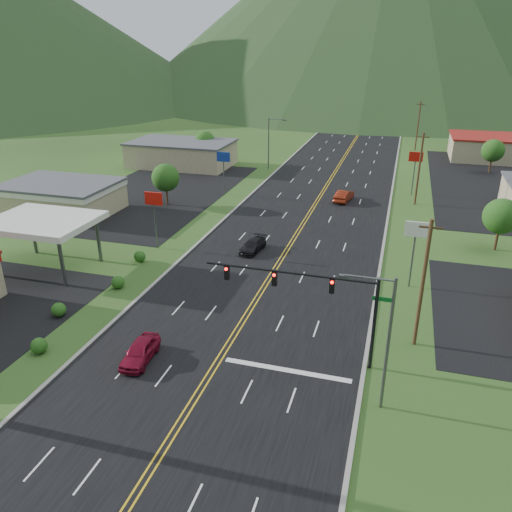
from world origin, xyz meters
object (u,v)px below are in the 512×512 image
(car_red_far, at_px, (344,196))
(traffic_signal, at_px, (317,293))
(gas_canopy, at_px, (42,223))
(car_red_near, at_px, (140,352))
(streetlight_west, at_px, (270,140))
(streetlight_east, at_px, (384,336))
(car_dark_mid, at_px, (253,246))

(car_red_far, bearing_deg, traffic_signal, 103.84)
(gas_canopy, xyz_separation_m, car_red_near, (16.62, -11.78, -4.14))
(car_red_far, bearing_deg, gas_canopy, 60.73)
(streetlight_west, xyz_separation_m, gas_canopy, (-10.32, -48.00, -0.31))
(streetlight_east, xyz_separation_m, car_red_far, (-7.51, 43.64, -4.38))
(streetlight_east, distance_m, gas_canopy, 35.28)
(car_red_near, xyz_separation_m, car_red_far, (9.05, 43.42, 0.07))
(streetlight_east, xyz_separation_m, car_dark_mid, (-14.69, 22.03, -4.54))
(streetlight_west, bearing_deg, streetlight_east, -69.14)
(streetlight_west, bearing_deg, car_red_far, -46.83)
(streetlight_west, xyz_separation_m, car_dark_mid, (8.17, -37.97, -4.54))
(traffic_signal, relative_size, car_red_near, 3.03)
(streetlight_east, distance_m, car_dark_mid, 26.86)
(streetlight_east, bearing_deg, car_dark_mid, 123.70)
(streetlight_east, bearing_deg, car_red_near, 179.22)
(streetlight_west, bearing_deg, car_dark_mid, -77.86)
(streetlight_east, height_order, car_red_near, streetlight_east)
(traffic_signal, bearing_deg, car_red_near, -162.36)
(streetlight_west, distance_m, car_red_near, 60.27)
(gas_canopy, bearing_deg, car_dark_mid, 28.48)
(streetlight_east, relative_size, car_red_near, 2.08)
(traffic_signal, relative_size, car_dark_mid, 2.96)
(traffic_signal, xyz_separation_m, car_red_far, (-2.82, 39.65, -4.52))
(traffic_signal, height_order, gas_canopy, traffic_signal)
(streetlight_east, xyz_separation_m, car_red_near, (-16.56, 0.22, -4.45))
(car_dark_mid, height_order, car_red_far, car_red_far)
(traffic_signal, bearing_deg, streetlight_west, 107.97)
(streetlight_east, xyz_separation_m, streetlight_west, (-22.86, 60.00, 0.00))
(traffic_signal, height_order, streetlight_west, streetlight_west)
(traffic_signal, distance_m, car_red_near, 13.27)
(car_red_far, bearing_deg, streetlight_west, -37.05)
(car_red_near, distance_m, car_red_far, 44.35)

